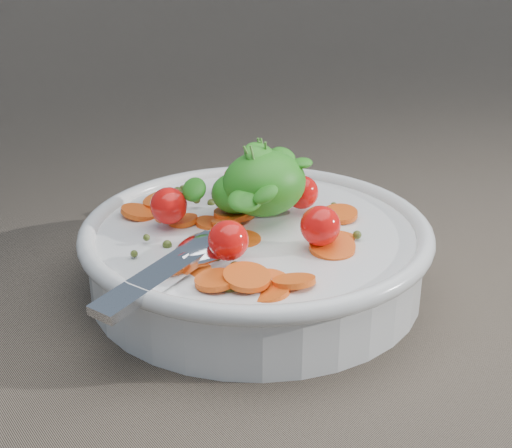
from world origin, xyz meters
TOP-DOWN VIEW (x-y plane):
  - ground at (0.00, 0.00)m, footprint 6.00×6.00m
  - bowl at (-0.01, -0.01)m, footprint 0.31×0.29m
  - napkin at (0.03, 0.15)m, footprint 0.17×0.15m

SIDE VIEW (x-z plane):
  - ground at x=0.00m, z-range 0.00..0.00m
  - napkin at x=0.03m, z-range 0.00..0.01m
  - bowl at x=-0.01m, z-range -0.03..0.10m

